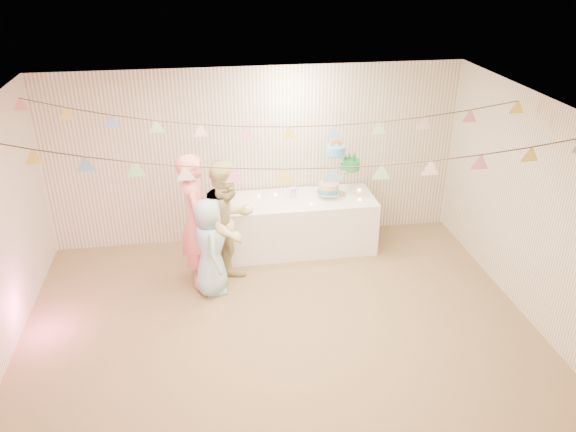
{
  "coord_description": "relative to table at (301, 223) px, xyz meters",
  "views": [
    {
      "loc": [
        -0.73,
        -5.17,
        4.14
      ],
      "look_at": [
        0.2,
        0.8,
        1.15
      ],
      "focal_mm": 35.0,
      "sensor_mm": 36.0,
      "label": 1
    }
  ],
  "objects": [
    {
      "name": "floor",
      "position": [
        -0.58,
        -2.04,
        -0.4
      ],
      "size": [
        6.0,
        6.0,
        0.0
      ],
      "primitive_type": "plane",
      "color": "olive",
      "rests_on": "ground"
    },
    {
      "name": "ceiling",
      "position": [
        -0.58,
        -2.04,
        2.2
      ],
      "size": [
        6.0,
        6.0,
        0.0
      ],
      "primitive_type": "plane",
      "color": "white",
      "rests_on": "ground"
    },
    {
      "name": "back_wall",
      "position": [
        -0.58,
        0.46,
        0.9
      ],
      "size": [
        6.0,
        6.0,
        0.0
      ],
      "primitive_type": "plane",
      "color": "white",
      "rests_on": "ground"
    },
    {
      "name": "front_wall",
      "position": [
        -0.58,
        -4.54,
        0.9
      ],
      "size": [
        6.0,
        6.0,
        0.0
      ],
      "primitive_type": "plane",
      "color": "white",
      "rests_on": "ground"
    },
    {
      "name": "right_wall",
      "position": [
        2.42,
        -2.04,
        0.9
      ],
      "size": [
        5.0,
        5.0,
        0.0
      ],
      "primitive_type": "plane",
      "color": "white",
      "rests_on": "ground"
    },
    {
      "name": "table",
      "position": [
        0.0,
        0.0,
        0.0
      ],
      "size": [
        2.12,
        0.85,
        0.79
      ],
      "primitive_type": "cube",
      "color": "white",
      "rests_on": "floor"
    },
    {
      "name": "cake_stand",
      "position": [
        0.55,
        0.05,
        0.75
      ],
      "size": [
        0.71,
        0.42,
        0.79
      ],
      "primitive_type": null,
      "color": "silver",
      "rests_on": "table"
    },
    {
      "name": "cake_bottom",
      "position": [
        0.4,
        -0.01,
        0.44
      ],
      "size": [
        0.31,
        0.31,
        0.15
      ],
      "primitive_type": null,
      "color": "#2994C2",
      "rests_on": "cake_stand"
    },
    {
      "name": "cake_middle",
      "position": [
        0.73,
        0.14,
        0.71
      ],
      "size": [
        0.27,
        0.27,
        0.22
      ],
      "primitive_type": null,
      "color": "#1F8E45",
      "rests_on": "cake_stand"
    },
    {
      "name": "cake_top_tier",
      "position": [
        0.49,
        0.02,
        0.98
      ],
      "size": [
        0.25,
        0.25,
        0.19
      ],
      "primitive_type": null,
      "color": "#43A6D4",
      "rests_on": "cake_stand"
    },
    {
      "name": "platter",
      "position": [
        -0.53,
        -0.05,
        0.36
      ],
      "size": [
        0.31,
        0.31,
        0.02
      ],
      "primitive_type": "cylinder",
      "color": "white",
      "rests_on": "table"
    },
    {
      "name": "posy",
      "position": [
        -0.11,
        0.05,
        0.44
      ],
      "size": [
        0.15,
        0.15,
        0.17
      ],
      "primitive_type": null,
      "color": "white",
      "rests_on": "table"
    },
    {
      "name": "person_adult_a",
      "position": [
        -1.48,
        -0.71,
        0.51
      ],
      "size": [
        0.45,
        0.67,
        1.81
      ],
      "primitive_type": "imported",
      "rotation": [
        0.0,
        0.0,
        1.59
      ],
      "color": "#F37F80",
      "rests_on": "floor"
    },
    {
      "name": "person_adult_b",
      "position": [
        -1.08,
        -0.8,
        0.47
      ],
      "size": [
        1.06,
        1.05,
        1.73
      ],
      "primitive_type": "imported",
      "rotation": [
        0.0,
        0.0,
        0.75
      ],
      "color": "#CDBD7E",
      "rests_on": "floor"
    },
    {
      "name": "person_child",
      "position": [
        -1.34,
        -0.96,
        0.26
      ],
      "size": [
        0.49,
        0.68,
        1.31
      ],
      "primitive_type": "imported",
      "rotation": [
        0.0,
        0.0,
        1.68
      ],
      "color": "#A2CFE6",
      "rests_on": "floor"
    },
    {
      "name": "bunting_back",
      "position": [
        -0.58,
        -0.94,
        1.95
      ],
      "size": [
        5.6,
        1.1,
        0.4
      ],
      "primitive_type": null,
      "color": "pink",
      "rests_on": "ceiling"
    },
    {
      "name": "bunting_front",
      "position": [
        -0.58,
        -2.24,
        1.92
      ],
      "size": [
        5.6,
        0.9,
        0.36
      ],
      "primitive_type": null,
      "color": "#72A5E5",
      "rests_on": "ceiling"
    },
    {
      "name": "tealight_0",
      "position": [
        -0.8,
        -0.15,
        0.41
      ],
      "size": [
        0.04,
        0.04,
        0.03
      ],
      "primitive_type": "cylinder",
      "color": "#FFD88C",
      "rests_on": "table"
    },
    {
      "name": "tealight_1",
      "position": [
        -0.35,
        0.18,
        0.41
      ],
      "size": [
        0.04,
        0.04,
        0.03
      ],
      "primitive_type": "cylinder",
      "color": "#FFD88C",
      "rests_on": "table"
    },
    {
      "name": "tealight_2",
      "position": [
        0.1,
        -0.22,
        0.41
      ],
      "size": [
        0.04,
        0.04,
        0.03
      ],
      "primitive_type": "cylinder",
      "color": "#FFD88C",
      "rests_on": "table"
    },
    {
      "name": "tealight_3",
      "position": [
        0.35,
        0.22,
        0.41
      ],
      "size": [
        0.04,
        0.04,
        0.03
      ],
      "primitive_type": "cylinder",
      "color": "#FFD88C",
      "rests_on": "table"
    },
    {
      "name": "tealight_4",
      "position": [
        0.82,
        -0.18,
        0.41
      ],
      "size": [
        0.04,
        0.04,
        0.03
      ],
      "primitive_type": "cylinder",
      "color": "#FFD88C",
      "rests_on": "table"
    },
    {
      "name": "tealight_5",
      "position": [
        0.9,
        0.15,
        0.41
      ],
      "size": [
        0.04,
        0.04,
        0.03
      ],
      "primitive_type": "cylinder",
      "color": "#FFD88C",
      "rests_on": "table"
    },
    {
      "name": "tealight_6",
      "position": [
        -0.59,
        0.16,
        0.41
      ],
      "size": [
        0.04,
        0.04,
        0.03
      ],
      "primitive_type": "cylinder",
      "color": "#FFD88C",
      "rests_on": "table"
    }
  ]
}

